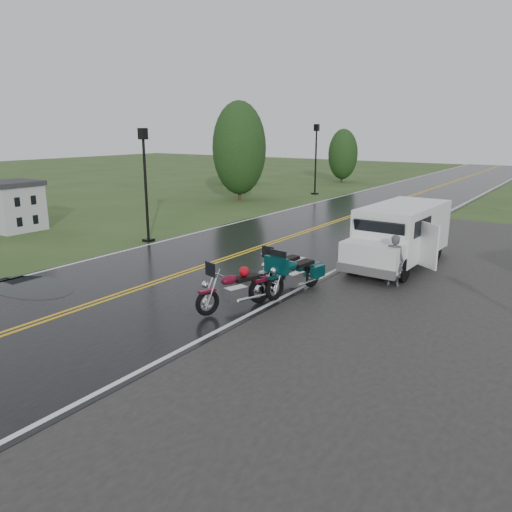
# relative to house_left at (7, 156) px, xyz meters

# --- Properties ---
(ground) EXTENTS (120.00, 120.00, 0.00)m
(ground) POSITION_rel_house_left_xyz_m (11.00, -3.00, -3.30)
(ground) COLOR #2D471E
(ground) RESTS_ON ground
(road) EXTENTS (8.00, 100.00, 0.04)m
(road) POSITION_rel_house_left_xyz_m (11.00, 7.00, -3.28)
(road) COLOR black
(road) RESTS_ON ground
(house_left) EXTENTS (8.60, 8.60, 6.60)m
(house_left) POSITION_rel_house_left_xyz_m (0.00, 0.00, 0.00)
(house_left) COLOR #A8AAAD
(house_left) RESTS_ON ground
(motorcycle_red) EXTENTS (1.43, 2.32, 1.29)m
(motorcycle_red) POSITION_rel_house_left_xyz_m (14.04, -3.41, -2.65)
(motorcycle_red) COLOR #54091B
(motorcycle_red) RESTS_ON ground
(motorcycle_teal) EXTENTS (1.11, 2.35, 1.34)m
(motorcycle_teal) POSITION_rel_house_left_xyz_m (14.79, -1.57, -2.63)
(motorcycle_teal) COLOR #043233
(motorcycle_teal) RESTS_ON ground
(motorcycle_silver) EXTENTS (0.93, 2.19, 1.27)m
(motorcycle_silver) POSITION_rel_house_left_xyz_m (14.23, -1.16, -2.67)
(motorcycle_silver) COLOR #9EA2A5
(motorcycle_silver) RESTS_ON ground
(van_white) EXTENTS (2.12, 5.29, 2.05)m
(van_white) POSITION_rel_house_left_xyz_m (15.36, 2.09, -2.27)
(van_white) COLOR white
(van_white) RESTS_ON ground
(person_at_van) EXTENTS (0.57, 0.39, 1.50)m
(person_at_van) POSITION_rel_house_left_xyz_m (16.86, 1.53, -2.55)
(person_at_van) COLOR #45464A
(person_at_van) RESTS_ON ground
(lamp_post_near_left) EXTENTS (0.39, 0.39, 4.51)m
(lamp_post_near_left) POSITION_rel_house_left_xyz_m (6.62, 1.76, -1.04)
(lamp_post_near_left) COLOR black
(lamp_post_near_left) RESTS_ON ground
(lamp_post_far_left) EXTENTS (0.41, 0.41, 4.80)m
(lamp_post_far_left) POSITION_rel_house_left_xyz_m (5.09, 18.94, -0.90)
(lamp_post_far_left) COLOR black
(lamp_post_far_left) RESTS_ON ground
(tree_left_mid) EXTENTS (3.36, 3.36, 5.26)m
(tree_left_mid) POSITION_rel_house_left_xyz_m (2.47, 13.64, -0.67)
(tree_left_mid) COLOR #1E3D19
(tree_left_mid) RESTS_ON ground
(tree_left_far) EXTENTS (2.48, 2.48, 3.81)m
(tree_left_far) POSITION_rel_house_left_xyz_m (3.17, 27.46, -1.40)
(tree_left_far) COLOR #1E3D19
(tree_left_far) RESTS_ON ground
(pine_left_far) EXTENTS (2.79, 2.79, 5.82)m
(pine_left_far) POSITION_rel_house_left_xyz_m (-3.34, 21.40, -0.39)
(pine_left_far) COLOR #1E3D19
(pine_left_far) RESTS_ON ground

